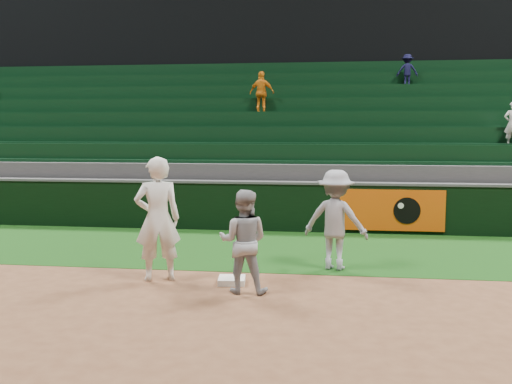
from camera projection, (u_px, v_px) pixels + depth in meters
The scene contains 9 objects.
ground at pixel (232, 286), 9.31m from camera, with size 70.00×70.00×0.00m, color brown.
foul_grass at pixel (256, 248), 12.26m from camera, with size 36.00×4.20×0.01m, color #0F370D.
upper_deck at pixel (298, 52), 25.83m from camera, with size 40.00×12.00×12.00m, color black.
first_base at pixel (232, 280), 9.49m from camera, with size 0.44×0.44×0.10m, color white.
first_baseman at pixel (158, 219), 9.59m from camera, with size 0.77×0.50×2.10m, color white.
baserunner at pixel (243, 241), 8.90m from camera, with size 0.79×0.62×1.63m, color #9B9DA5.
base_coach at pixel (336, 220), 10.33m from camera, with size 1.17×0.68×1.82m, color #93959F.
field_wall at pixel (269, 206), 14.36m from camera, with size 36.00×0.45×1.25m.
stadium_seating at pixel (281, 156), 17.96m from camera, with size 36.00×5.95×4.93m.
Camera 1 is at (1.59, -8.95, 2.57)m, focal length 40.00 mm.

